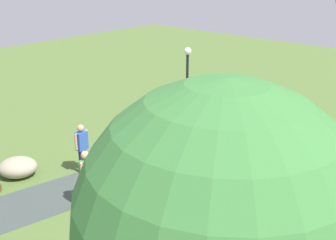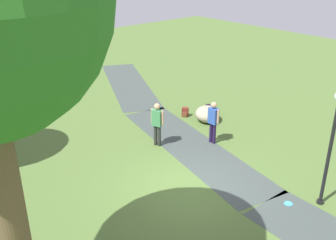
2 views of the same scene
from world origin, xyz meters
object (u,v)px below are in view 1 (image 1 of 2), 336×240
object	(u,v)px
young_tree_near_path	(220,225)
handbag_on_grass	(188,118)
woman_with_handbag	(207,97)
frisbee_on_grass	(192,143)
lamp_post	(187,82)
man_near_boulder	(82,145)
passerby_on_path	(86,175)
lawn_boulder	(18,167)

from	to	relation	value
young_tree_near_path	handbag_on_grass	world-z (taller)	young_tree_near_path
woman_with_handbag	frisbee_on_grass	bearing A→B (deg)	24.13
young_tree_near_path	lamp_post	distance (m)	12.27
lamp_post	handbag_on_grass	xyz separation A→B (m)	(-1.17, -0.85, -2.00)
man_near_boulder	passerby_on_path	xyz separation A→B (m)	(1.19, 1.73, 0.02)
lawn_boulder	man_near_boulder	world-z (taller)	man_near_boulder
young_tree_near_path	handbag_on_grass	bearing A→B (deg)	-139.81
woman_with_handbag	lawn_boulder	bearing A→B (deg)	-10.41
young_tree_near_path	lamp_post	xyz separation A→B (m)	(-9.19, -7.90, -1.86)
lamp_post	man_near_boulder	distance (m)	4.90
lamp_post	passerby_on_path	size ratio (longest dim) A/B	2.05
man_near_boulder	frisbee_on_grass	world-z (taller)	man_near_boulder
frisbee_on_grass	man_near_boulder	bearing A→B (deg)	-15.89
woman_with_handbag	young_tree_near_path	bearing A→B (deg)	36.90
young_tree_near_path	frisbee_on_grass	xyz separation A→B (m)	(-8.62, -7.17, -3.99)
lawn_boulder	handbag_on_grass	world-z (taller)	lawn_boulder
man_near_boulder	handbag_on_grass	world-z (taller)	man_near_boulder
young_tree_near_path	handbag_on_grass	xyz separation A→B (m)	(-10.36, -8.75, -3.86)
passerby_on_path	young_tree_near_path	bearing A→B (deg)	63.72
lamp_post	handbag_on_grass	world-z (taller)	lamp_post
man_near_boulder	frisbee_on_grass	distance (m)	4.43
lawn_boulder	frisbee_on_grass	xyz separation A→B (m)	(-5.72, 2.50, -0.31)
lamp_post	passerby_on_path	distance (m)	6.17
lawn_boulder	woman_with_handbag	bearing A→B (deg)	169.59
lamp_post	woman_with_handbag	world-z (taller)	lamp_post
man_near_boulder	frisbee_on_grass	bearing A→B (deg)	164.11
frisbee_on_grass	passerby_on_path	bearing A→B (deg)	5.85
lamp_post	man_near_boulder	xyz separation A→B (m)	(4.73, -0.45, -1.18)
young_tree_near_path	woman_with_handbag	bearing A→B (deg)	-143.10
young_tree_near_path	handbag_on_grass	distance (m)	14.10
woman_with_handbag	man_near_boulder	distance (m)	6.46
woman_with_handbag	man_near_boulder	world-z (taller)	woman_with_handbag
frisbee_on_grass	handbag_on_grass	bearing A→B (deg)	-137.71
young_tree_near_path	lawn_boulder	bearing A→B (deg)	-106.67
lamp_post	passerby_on_path	world-z (taller)	lamp_post
lawn_boulder	handbag_on_grass	xyz separation A→B (m)	(-7.47, 0.92, -0.18)
young_tree_near_path	man_near_boulder	bearing A→B (deg)	-118.09
lamp_post	lawn_boulder	distance (m)	6.79
woman_with_handbag	handbag_on_grass	world-z (taller)	woman_with_handbag
woman_with_handbag	handbag_on_grass	distance (m)	1.20
passerby_on_path	man_near_boulder	bearing A→B (deg)	-124.46
young_tree_near_path	man_near_boulder	distance (m)	9.94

